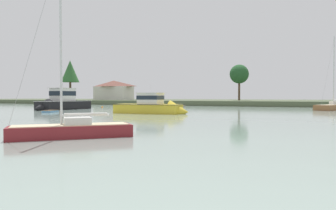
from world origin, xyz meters
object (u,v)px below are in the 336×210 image
dinghy_orange (132,107)px  sailboat_wood (336,108)px  cruiser_yellow (155,109)px  mooring_buoy_orange (102,107)px  dinghy_grey (176,106)px  cruiser_black (60,105)px  sailboat_maroon (72,133)px  dinghy_skyblue (50,112)px  mooring_buoy_red (74,106)px

dinghy_orange → sailboat_wood: size_ratio=0.34×
cruiser_yellow → mooring_buoy_orange: (-19.82, 15.51, -0.48)m
dinghy_grey → sailboat_wood: sailboat_wood is taller
cruiser_yellow → dinghy_grey: bearing=108.0°
cruiser_black → cruiser_yellow: 19.80m
sailboat_maroon → cruiser_black: (-26.32, 26.18, 0.59)m
dinghy_skyblue → mooring_buoy_orange: bearing=108.0°
dinghy_grey → sailboat_maroon: bearing=-72.4°
cruiser_black → mooring_buoy_red: bearing=125.7°
sailboat_wood → cruiser_yellow: sailboat_wood is taller
dinghy_skyblue → mooring_buoy_red: 29.48m
cruiser_black → sailboat_wood: sailboat_wood is taller
sailboat_maroon → dinghy_skyblue: (-20.49, 18.50, -0.09)m
dinghy_skyblue → cruiser_yellow: (13.58, 3.72, 0.43)m
dinghy_skyblue → cruiser_black: (-5.83, 7.68, 0.68)m
cruiser_black → dinghy_orange: size_ratio=2.73×
dinghy_grey → cruiser_yellow: (7.33, -22.61, 0.41)m
sailboat_wood → dinghy_grey: bearing=176.5°
sailboat_maroon → sailboat_wood: 45.21m
sailboat_maroon → cruiser_black: 37.13m
dinghy_skyblue → mooring_buoy_red: bearing=126.2°
sailboat_maroon → dinghy_orange: sailboat_maroon is taller
sailboat_maroon → dinghy_skyblue: bearing=137.9°
cruiser_black → mooring_buoy_red: 19.86m
cruiser_black → dinghy_orange: (6.45, 11.28, -0.65)m
dinghy_skyblue → dinghy_orange: size_ratio=0.69×
sailboat_maroon → mooring_buoy_orange: 46.25m
sailboat_wood → cruiser_yellow: bearing=-134.3°
cruiser_yellow → cruiser_black: bearing=168.5°
cruiser_yellow → dinghy_skyblue: bearing=-164.7°
mooring_buoy_red → cruiser_yellow: bearing=-32.9°
dinghy_skyblue → cruiser_yellow: size_ratio=0.29×
mooring_buoy_red → mooring_buoy_orange: size_ratio=1.45×
dinghy_grey → dinghy_orange: bearing=-127.3°
dinghy_grey → cruiser_yellow: bearing=-72.0°
dinghy_orange → cruiser_yellow: bearing=-49.6°
dinghy_orange → sailboat_wood: (33.37, 5.69, 0.11)m
sailboat_wood → cruiser_yellow: 29.24m
mooring_buoy_orange → dinghy_grey: bearing=29.6°
dinghy_orange → mooring_buoy_orange: (-6.87, 0.28, -0.09)m
cruiser_yellow → mooring_buoy_red: cruiser_yellow is taller
cruiser_yellow → mooring_buoy_red: (-30.98, 20.07, -0.46)m
cruiser_black → mooring_buoy_red: cruiser_black is taller
cruiser_black → dinghy_grey: bearing=57.1°
dinghy_skyblue → cruiser_black: cruiser_black is taller
dinghy_skyblue → mooring_buoy_orange: (-6.24, 19.23, -0.05)m
dinghy_orange → mooring_buoy_orange: bearing=177.7°
dinghy_grey → mooring_buoy_red: size_ratio=6.63×
dinghy_grey → mooring_buoy_orange: dinghy_grey is taller
dinghy_grey → mooring_buoy_orange: size_ratio=9.61×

